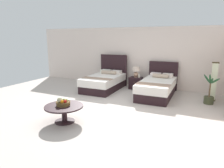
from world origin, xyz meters
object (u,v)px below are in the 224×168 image
Objects in this scene: bed_near_window at (104,82)px; table_lamp at (136,71)px; potted_palm at (209,96)px; floor_lamp_corner at (214,82)px; bed_near_corner at (157,87)px; vase at (139,76)px; coffee_table at (64,110)px; nightstand at (136,83)px; fruit_bowl at (63,103)px.

bed_near_window is 4.96× the size of table_lamp.
bed_near_window is at bearing 177.45° from potted_palm.
floor_lamp_corner reaches higher than table_lamp.
bed_near_corner reaches higher than table_lamp.
vase reaches higher than coffee_table.
table_lamp is 2.93m from potted_palm.
nightstand is at bearing 83.52° from coffee_table.
nightstand is 2.90m from floor_lamp_corner.
vase is (0.15, -0.04, 0.33)m from nightstand.
fruit_bowl is at bearing -132.30° from floor_lamp_corner.
bed_near_window is at bearing 101.22° from coffee_table.
coffee_table is 0.74× the size of floor_lamp_corner.
vase is 0.16× the size of potted_palm.
vase is (1.27, 0.60, 0.25)m from bed_near_window.
bed_near_window reaches higher than table_lamp.
nightstand is 0.50m from table_lamp.
table_lamp reaches higher than vase.
bed_near_corner is 1.24m from nightstand.
vase is 2.75m from potted_palm.
coffee_table is at bearing -98.66° from vase.
coffee_table is at bearing -132.02° from floor_lamp_corner.
bed_near_window is 3.43m from coffee_table.
potted_palm is (3.89, -0.17, -0.07)m from bed_near_window.
bed_near_corner is 3.70m from fruit_bowl.
floor_lamp_corner is (3.34, 3.67, 0.14)m from fruit_bowl.
fruit_bowl is (-0.64, -3.96, -0.07)m from vase.
fruit_bowl is at bearing -79.30° from bed_near_window.
fruit_bowl is (-1.54, -3.36, 0.18)m from bed_near_corner.
bed_near_window reaches higher than floor_lamp_corner.
bed_near_corner is 6.31× the size of fruit_bowl.
coffee_table is at bearing -0.85° from fruit_bowl.
bed_near_window is at bearing -149.62° from table_lamp.
potted_palm is at bearing -16.73° from table_lamp.
fruit_bowl is at bearing 179.15° from coffee_table.
fruit_bowl is (-0.49, -4.02, -0.24)m from table_lamp.
table_lamp is 0.24m from vase.
fruit_bowl is at bearing -99.11° from vase.
bed_near_window reaches higher than bed_near_corner.
potted_palm is at bearing -2.55° from bed_near_window.
bed_near_window is at bearing -150.39° from nightstand.
bed_near_corner is 1.72m from potted_palm.
bed_near_corner is at bearing -0.28° from bed_near_window.
floor_lamp_corner reaches higher than nightstand.
nightstand is 0.52× the size of potted_palm.
vase is at bearing 81.34° from coffee_table.
vase is (-0.90, 0.61, 0.25)m from bed_near_corner.
floor_lamp_corner is at bearing -6.60° from nightstand.
nightstand is at bearing 148.37° from bed_near_corner.
vase reaches higher than nightstand.
vase is at bearing -15.04° from nightstand.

